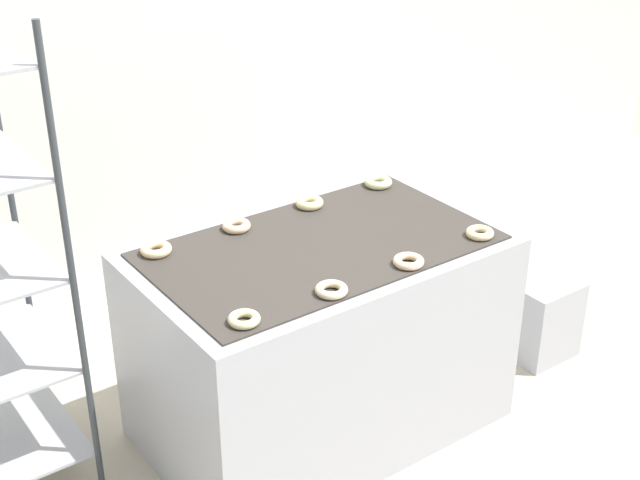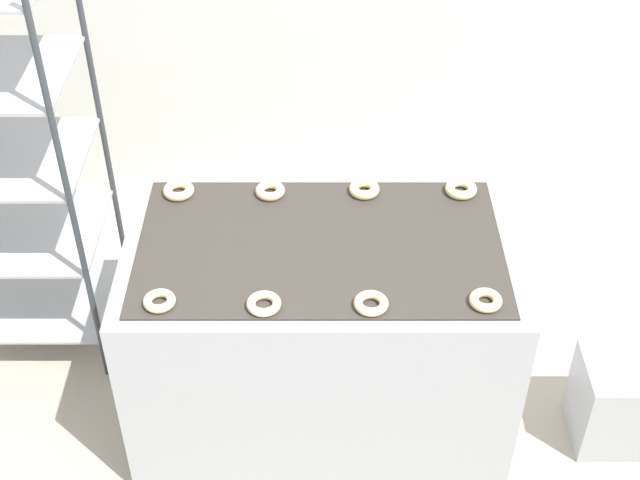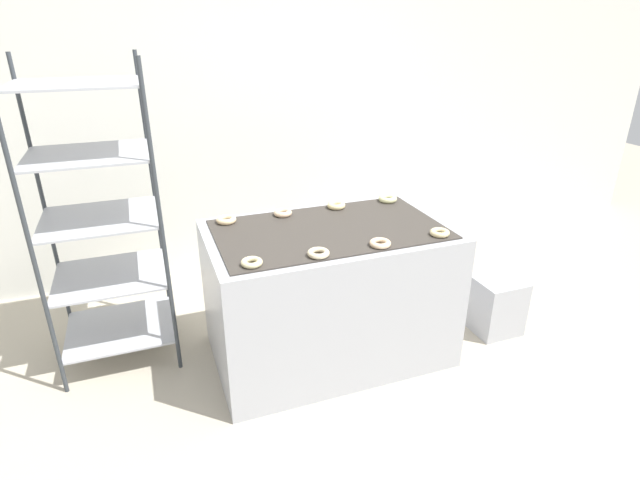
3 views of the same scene
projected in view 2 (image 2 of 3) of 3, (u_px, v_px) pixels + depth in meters
name	position (u px, v px, depth m)	size (l,w,h in m)	color
fryer_machine	(320.00, 329.00, 3.40)	(1.39, 0.85, 0.84)	#A8AAB2
baking_rack_cart	(5.00, 158.00, 3.43)	(0.65, 0.60, 1.78)	#33383D
glaze_bin	(616.00, 401.00, 3.42)	(0.30, 0.29, 0.38)	#A8AAB2
donut_near_left	(159.00, 301.00, 2.88)	(0.11, 0.11, 0.03)	beige
donut_near_midleft	(264.00, 304.00, 2.87)	(0.11, 0.11, 0.03)	beige
donut_near_midright	(371.00, 303.00, 2.87)	(0.11, 0.11, 0.03)	beige
donut_near_right	(486.00, 300.00, 2.88)	(0.11, 0.11, 0.03)	beige
donut_far_left	(179.00, 190.00, 3.35)	(0.12, 0.12, 0.03)	beige
donut_far_midleft	(270.00, 191.00, 3.35)	(0.11, 0.11, 0.03)	beige
donut_far_midright	(364.00, 189.00, 3.35)	(0.12, 0.12, 0.04)	beige
donut_far_right	(461.00, 189.00, 3.35)	(0.12, 0.12, 0.04)	beige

